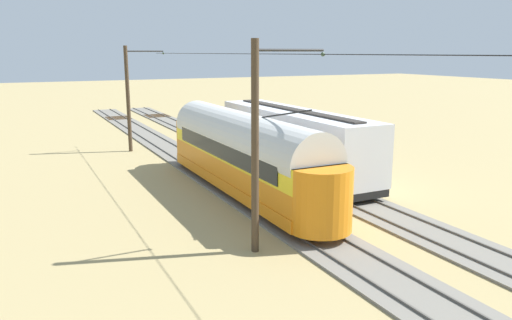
{
  "coord_description": "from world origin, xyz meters",
  "views": [
    {
      "loc": [
        12.63,
        25.55,
        7.29
      ],
      "look_at": [
        2.0,
        3.87,
        2.03
      ],
      "focal_mm": 34.79,
      "sensor_mm": 36.0,
      "label": 1
    }
  ],
  "objects_px": {
    "boxcar_adjacent": "(293,140)",
    "catenary_pole_mid_near": "(257,145)",
    "switch_stand": "(267,144)",
    "vintage_streetcar": "(243,152)",
    "catenary_pole_foreground": "(129,97)"
  },
  "relations": [
    {
      "from": "catenary_pole_foreground",
      "to": "switch_stand",
      "type": "xyz_separation_m",
      "value": [
        -8.71,
        5.32,
        -3.35
      ]
    },
    {
      "from": "vintage_streetcar",
      "to": "catenary_pole_foreground",
      "type": "xyz_separation_m",
      "value": [
        2.71,
        -14.23,
        1.8
      ]
    },
    {
      "from": "catenary_pole_foreground",
      "to": "catenary_pole_mid_near",
      "type": "distance_m",
      "value": 21.34
    },
    {
      "from": "boxcar_adjacent",
      "to": "vintage_streetcar",
      "type": "bearing_deg",
      "value": 28.98
    },
    {
      "from": "catenary_pole_foreground",
      "to": "catenary_pole_mid_near",
      "type": "relative_size",
      "value": 1.0
    },
    {
      "from": "vintage_streetcar",
      "to": "boxcar_adjacent",
      "type": "height_order",
      "value": "vintage_streetcar"
    },
    {
      "from": "vintage_streetcar",
      "to": "catenary_pole_foreground",
      "type": "height_order",
      "value": "catenary_pole_foreground"
    },
    {
      "from": "vintage_streetcar",
      "to": "catenary_pole_foreground",
      "type": "bearing_deg",
      "value": -79.22
    },
    {
      "from": "boxcar_adjacent",
      "to": "switch_stand",
      "type": "relative_size",
      "value": 11.48
    },
    {
      "from": "boxcar_adjacent",
      "to": "catenary_pole_mid_near",
      "type": "xyz_separation_m",
      "value": [
        7.11,
        9.55,
        1.89
      ]
    },
    {
      "from": "switch_stand",
      "to": "catenary_pole_foreground",
      "type": "bearing_deg",
      "value": -31.45
    },
    {
      "from": "switch_stand",
      "to": "vintage_streetcar",
      "type": "bearing_deg",
      "value": 56.03
    },
    {
      "from": "switch_stand",
      "to": "boxcar_adjacent",
      "type": "bearing_deg",
      "value": 76.15
    },
    {
      "from": "boxcar_adjacent",
      "to": "catenary_pole_foreground",
      "type": "bearing_deg",
      "value": -58.89
    },
    {
      "from": "boxcar_adjacent",
      "to": "catenary_pole_foreground",
      "type": "height_order",
      "value": "catenary_pole_foreground"
    }
  ]
}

